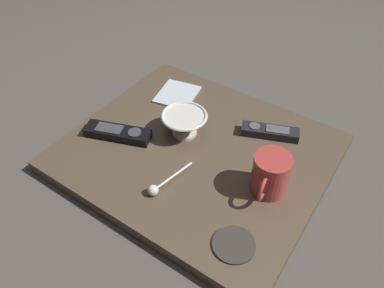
{
  "coord_description": "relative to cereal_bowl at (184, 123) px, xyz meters",
  "views": [
    {
      "loc": [
        0.6,
        0.39,
        0.74
      ],
      "look_at": [
        0.01,
        -0.01,
        0.06
      ],
      "focal_mm": 34.98,
      "sensor_mm": 36.0,
      "label": 1
    }
  ],
  "objects": [
    {
      "name": "folded_napkin",
      "position": [
        -0.13,
        -0.12,
        -0.03
      ],
      "size": [
        0.15,
        0.14,
        0.01
      ],
      "color": "#B2BCC6",
      "rests_on": "table"
    },
    {
      "name": "tv_remote_far",
      "position": [
        0.12,
        -0.15,
        -0.02
      ],
      "size": [
        0.11,
        0.19,
        0.03
      ],
      "color": "black",
      "rests_on": "table"
    },
    {
      "name": "coffee_mug",
      "position": [
        0.05,
        0.28,
        0.01
      ],
      "size": [
        0.13,
        0.09,
        0.1
      ],
      "color": "#A53833",
      "rests_on": "table"
    },
    {
      "name": "cereal_bowl",
      "position": [
        0.0,
        0.0,
        0.0
      ],
      "size": [
        0.13,
        0.13,
        0.07
      ],
      "color": "beige",
      "rests_on": "table"
    },
    {
      "name": "table",
      "position": [
        0.03,
        0.06,
        -0.06
      ],
      "size": [
        0.58,
        0.67,
        0.04
      ],
      "color": "#4C3D2D",
      "rests_on": "ground"
    },
    {
      "name": "ground_plane",
      "position": [
        0.03,
        0.06,
        -0.07
      ],
      "size": [
        6.0,
        6.0,
        0.0
      ],
      "primitive_type": "plane",
      "color": "#47423D"
    },
    {
      "name": "tv_remote_near",
      "position": [
        -0.13,
        0.2,
        -0.02
      ],
      "size": [
        0.1,
        0.16,
        0.03
      ],
      "color": "black",
      "rests_on": "table"
    },
    {
      "name": "teaspoon",
      "position": [
        0.21,
        0.07,
        -0.02
      ],
      "size": [
        0.14,
        0.04,
        0.03
      ],
      "color": "silver",
      "rests_on": "table"
    },
    {
      "name": "drink_coaster",
      "position": [
        0.23,
        0.29,
        -0.04
      ],
      "size": [
        0.09,
        0.09,
        0.01
      ],
      "color": "#332D28",
      "rests_on": "table"
    }
  ]
}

